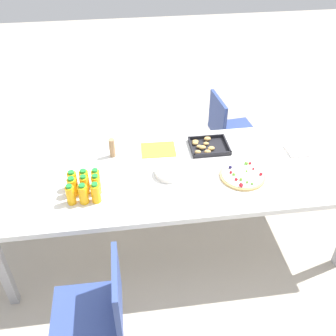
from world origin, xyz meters
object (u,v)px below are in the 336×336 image
Objects in this scene: juice_bottle_6 at (73,180)px; snack_tray at (207,146)px; chair_near_left at (98,308)px; juice_bottle_4 at (84,185)px; juice_bottle_5 at (96,185)px; fruit_pizza at (242,175)px; paper_folder at (158,150)px; juice_bottle_0 at (71,195)px; juice_bottle_3 at (72,187)px; juice_bottle_1 at (83,194)px; juice_bottle_8 at (96,178)px; napkin_stack at (297,151)px; party_table at (176,176)px; juice_bottle_2 at (96,193)px; chair_far_right at (228,128)px; juice_bottle_7 at (84,179)px; cardboard_tube at (112,148)px; plate_stack at (169,172)px.

snack_tray is at bearing 18.79° from juice_bottle_6.
chair_near_left is 0.86m from juice_bottle_6.
juice_bottle_5 is at bearing -2.30° from juice_bottle_4.
fruit_pizza reaches higher than paper_folder.
juice_bottle_0 reaches higher than juice_bottle_3.
juice_bottle_0 is at bearing 176.74° from juice_bottle_1.
chair_near_left is at bearing -91.03° from juice_bottle_8.
napkin_stack is (1.58, 0.26, -0.06)m from juice_bottle_4.
juice_bottle_1 and juice_bottle_5 have the same top height.
party_table is 0.38m from snack_tray.
juice_bottle_2 is at bearing -1.46° from juice_bottle_0.
juice_bottle_5 is at bearing 45.60° from juice_bottle_1.
juice_bottle_6 is (-1.35, -0.96, 0.30)m from chair_far_right.
juice_bottle_0 is 0.99× the size of napkin_stack.
napkin_stack is at bearing -56.44° from chair_near_left.
chair_far_right is at bearing 36.70° from juice_bottle_7.
cardboard_tube is at bearing 68.09° from juice_bottle_1.
juice_bottle_0 is at bearing -174.76° from fruit_pizza.
juice_bottle_1 is 0.51× the size of snack_tray.
juice_bottle_4 reaches higher than juice_bottle_7.
juice_bottle_4 is 1.00× the size of napkin_stack.
juice_bottle_0 is 0.22m from juice_bottle_8.
juice_bottle_6 is 0.43m from cardboard_tube.
party_table is at bearing 7.54° from juice_bottle_7.
juice_bottle_7 is at bearing 116.17° from juice_bottle_2.
juice_bottle_1 is (-1.27, -1.11, 0.31)m from chair_far_right.
juice_bottle_5 reaches higher than juice_bottle_3.
juice_bottle_1 is 0.12m from juice_bottle_5.
paper_folder is at bearing 37.81° from juice_bottle_8.
juice_bottle_6 reaches higher than fruit_pizza.
party_table is 0.29m from paper_folder.
party_table is 17.57× the size of cardboard_tube.
chair_near_left is at bearing -112.61° from paper_folder.
party_table is 17.32× the size of juice_bottle_5.
fruit_pizza is 2.15× the size of cardboard_tube.
juice_bottle_4 is at bearing 177.70° from juice_bottle_5.
cardboard_tube is at bearing 50.89° from juice_bottle_6.
juice_bottle_5 reaches higher than fruit_pizza.
plate_stack is (-0.50, 0.10, 0.01)m from fruit_pizza.
fruit_pizza is 0.97m from cardboard_tube.
juice_bottle_2 and juice_bottle_5 have the same top height.
cardboard_tube is (0.27, 0.40, 0.01)m from juice_bottle_3.
juice_bottle_6 is (-0.00, 0.07, -0.00)m from juice_bottle_3.
juice_bottle_4 is 1.02× the size of cardboard_tube.
juice_bottle_3 is 0.95× the size of juice_bottle_5.
fruit_pizza is at bearing 5.24° from juice_bottle_0.
juice_bottle_2 is at bearing -49.14° from juice_bottle_4.
juice_bottle_8 is 0.95× the size of cardboard_tube.
cardboard_tube is at bearing -179.57° from snack_tray.
party_table is 8.86× the size of snack_tray.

